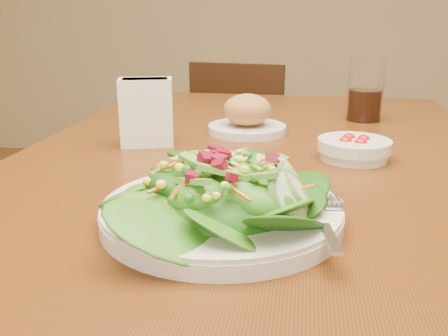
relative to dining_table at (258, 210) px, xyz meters
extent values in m
cube|color=#542F0D|center=(0.00, 0.00, 0.08)|extent=(0.90, 1.40, 0.04)
cylinder|color=black|center=(-0.39, 0.64, -0.29)|extent=(0.07, 0.07, 0.71)
cylinder|color=black|center=(0.39, 0.64, -0.29)|extent=(0.07, 0.07, 0.71)
cube|color=black|center=(-0.15, 1.15, -0.26)|extent=(0.43, 0.43, 0.04)
cylinder|color=black|center=(0.03, 1.29, -0.46)|extent=(0.04, 0.04, 0.37)
cylinder|color=black|center=(-0.29, 1.33, -0.46)|extent=(0.04, 0.04, 0.37)
cylinder|color=black|center=(-0.02, 0.97, -0.46)|extent=(0.04, 0.04, 0.37)
cylinder|color=black|center=(-0.34, 1.01, -0.46)|extent=(0.04, 0.04, 0.37)
cube|color=black|center=(-0.18, 0.97, -0.04)|extent=(0.36, 0.08, 0.41)
cylinder|color=silver|center=(-0.02, -0.29, 0.11)|extent=(0.30, 0.30, 0.02)
ellipsoid|color=#0D390A|center=(-0.02, -0.29, 0.14)|extent=(0.20, 0.20, 0.05)
cube|color=silver|center=(0.11, -0.32, 0.12)|extent=(0.05, 0.18, 0.01)
cylinder|color=silver|center=(-0.04, 0.19, 0.11)|extent=(0.17, 0.17, 0.02)
ellipsoid|color=#A36739|center=(-0.04, 0.19, 0.15)|extent=(0.10, 0.10, 0.07)
cylinder|color=silver|center=(0.17, 0.02, 0.12)|extent=(0.13, 0.13, 0.04)
sphere|color=red|center=(0.18, 0.03, 0.13)|extent=(0.03, 0.03, 0.03)
sphere|color=red|center=(0.16, 0.03, 0.13)|extent=(0.03, 0.03, 0.03)
sphere|color=red|center=(0.15, 0.01, 0.13)|extent=(0.03, 0.03, 0.03)
sphere|color=red|center=(0.17, 0.00, 0.13)|extent=(0.03, 0.03, 0.03)
cylinder|color=silver|center=(0.22, 0.36, 0.17)|extent=(0.08, 0.08, 0.15)
cylinder|color=black|center=(0.22, 0.36, 0.14)|extent=(0.08, 0.08, 0.07)
cube|color=white|center=(-0.23, 0.05, 0.17)|extent=(0.11, 0.08, 0.13)
cube|color=white|center=(-0.23, 0.05, 0.18)|extent=(0.09, 0.07, 0.11)
camera|label=1|loc=(0.07, -0.86, 0.36)|focal=40.00mm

